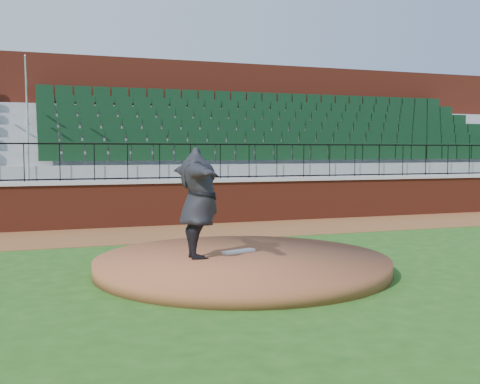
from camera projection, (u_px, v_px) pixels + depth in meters
name	position (u px, v px, depth m)	size (l,w,h in m)	color
ground	(269.00, 272.00, 10.18)	(90.00, 90.00, 0.00)	#214E16
warning_track	(190.00, 232.00, 15.26)	(34.00, 3.20, 0.01)	brown
field_wall	(176.00, 204.00, 16.72)	(34.00, 0.35, 1.20)	maroon
wall_cap	(175.00, 181.00, 16.67)	(34.00, 0.45, 0.10)	#B7B7B7
wall_railing	(175.00, 162.00, 16.64)	(34.00, 0.05, 1.00)	black
seating_stands	(156.00, 145.00, 19.16)	(34.00, 5.10, 4.60)	gray
concourse_wall	(141.00, 134.00, 21.76)	(34.00, 0.50, 5.50)	maroon
pitchers_mound	(242.00, 264.00, 10.26)	(5.13, 5.13, 0.25)	brown
pitching_rubber	(239.00, 251.00, 10.70)	(0.66, 0.16, 0.04)	white
pitcher	(198.00, 203.00, 10.06)	(2.36, 0.64, 1.92)	black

